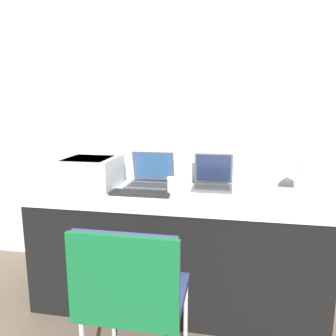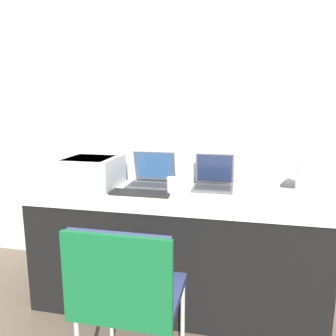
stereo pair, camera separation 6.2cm
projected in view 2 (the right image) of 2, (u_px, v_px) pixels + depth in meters
ground_plane at (166, 330)px, 2.03m from camera, size 14.00×14.00×0.00m
wall_back at (189, 113)px, 2.58m from camera, size 8.00×0.05×2.60m
table at (177, 248)px, 2.29m from camera, size 1.90×0.73×0.76m
printer at (92, 171)px, 2.44m from camera, size 0.39×0.41×0.22m
laptop_left at (151, 178)px, 2.49m from camera, size 0.33×0.31×0.25m
laptop_right at (213, 181)px, 2.40m from camera, size 0.29×0.27×0.24m
external_keyboard at (140, 193)px, 2.24m from camera, size 0.42×0.13×0.02m
coffee_cup at (173, 186)px, 2.23m from camera, size 0.09×0.09×0.12m
metal_pitcher at (305, 179)px, 2.22m from camera, size 0.11×0.11×0.24m
chair at (126, 289)px, 1.49m from camera, size 0.48×0.46×0.85m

